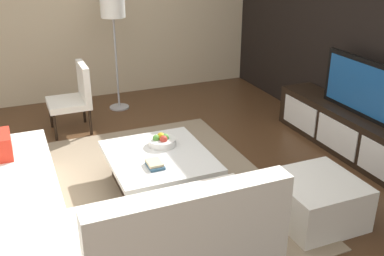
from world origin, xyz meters
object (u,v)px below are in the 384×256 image
(sectional_couch, at_px, (62,220))
(floor_lamp, at_px, (113,12))
(book_stack, at_px, (155,164))
(fruit_bowl, at_px, (162,141))
(ottoman, at_px, (316,200))
(television, at_px, (359,86))
(coffee_table, at_px, (159,171))
(media_console, at_px, (352,133))
(accent_chair_near, at_px, (75,94))

(sectional_couch, relative_size, floor_lamp, 1.53)
(book_stack, bearing_deg, fruit_bowl, 152.05)
(floor_lamp, distance_m, book_stack, 2.79)
(sectional_couch, height_order, fruit_bowl, sectional_couch)
(ottoman, relative_size, book_stack, 3.53)
(television, relative_size, ottoman, 1.52)
(coffee_table, distance_m, ottoman, 1.51)
(television, bearing_deg, fruit_bowl, -97.25)
(ottoman, bearing_deg, television, 128.03)
(book_stack, bearing_deg, coffee_table, 152.73)
(sectional_couch, xyz_separation_m, coffee_table, (-0.61, 1.01, -0.09))
(television, height_order, sectional_couch, television)
(television, distance_m, sectional_couch, 3.39)
(ottoman, height_order, book_stack, book_stack)
(sectional_couch, relative_size, book_stack, 12.53)
(media_console, height_order, book_stack, media_console)
(media_console, distance_m, sectional_couch, 3.35)
(sectional_couch, distance_m, floor_lamp, 3.40)
(television, distance_m, fruit_bowl, 2.25)
(media_console, relative_size, fruit_bowl, 8.20)
(media_console, xyz_separation_m, book_stack, (0.12, -2.41, 0.15))
(ottoman, distance_m, book_stack, 1.48)
(television, relative_size, floor_lamp, 0.65)
(book_stack, bearing_deg, media_console, 92.82)
(ottoman, bearing_deg, coffee_table, -133.45)
(sectional_couch, relative_size, coffee_table, 2.30)
(coffee_table, xyz_separation_m, accent_chair_near, (-1.80, -0.49, 0.29))
(accent_chair_near, bearing_deg, floor_lamp, 137.18)
(floor_lamp, relative_size, fruit_bowl, 5.82)
(television, bearing_deg, floor_lamp, -139.61)
(television, relative_size, fruit_bowl, 3.80)
(television, bearing_deg, accent_chair_near, -124.31)
(television, relative_size, accent_chair_near, 1.22)
(media_console, bearing_deg, coffee_table, -92.49)
(media_console, relative_size, floor_lamp, 1.41)
(floor_lamp, distance_m, ottoman, 3.72)
(fruit_bowl, bearing_deg, coffee_table, -28.76)
(media_console, height_order, accent_chair_near, accent_chair_near)
(floor_lamp, xyz_separation_m, book_stack, (2.59, -0.30, -0.97))
(floor_lamp, bearing_deg, media_console, 40.38)
(television, relative_size, coffee_table, 0.99)
(sectional_couch, distance_m, book_stack, 0.99)
(media_console, bearing_deg, television, 90.00)
(book_stack, bearing_deg, accent_chair_near, -169.36)
(floor_lamp, bearing_deg, book_stack, -6.68)
(coffee_table, bearing_deg, ottoman, 46.55)
(coffee_table, xyz_separation_m, floor_lamp, (-2.38, 0.19, 1.18))
(media_console, relative_size, coffee_table, 2.13)
(television, distance_m, book_stack, 2.45)
(television, height_order, coffee_table, television)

